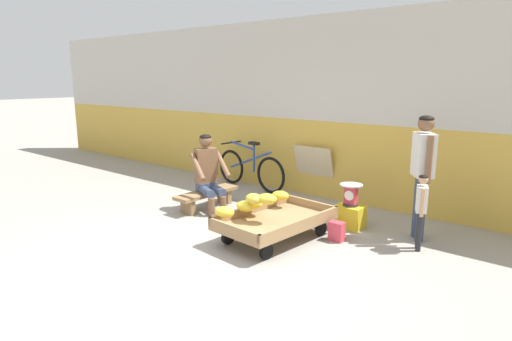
% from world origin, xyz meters
% --- Properties ---
extents(ground_plane, '(80.00, 80.00, 0.00)m').
position_xyz_m(ground_plane, '(0.00, 0.00, 0.00)').
color(ground_plane, gray).
extents(back_wall, '(16.00, 0.30, 2.93)m').
position_xyz_m(back_wall, '(0.00, 3.13, 1.46)').
color(back_wall, gold).
rests_on(back_wall, ground).
extents(banana_cart, '(0.97, 1.51, 0.36)m').
position_xyz_m(banana_cart, '(0.46, 0.94, 0.24)').
color(banana_cart, '#99754C').
rests_on(banana_cart, ground).
extents(banana_pile, '(0.61, 1.22, 0.26)m').
position_xyz_m(banana_pile, '(0.23, 0.81, 0.47)').
color(banana_pile, gold).
rests_on(banana_pile, banana_cart).
extents(low_bench, '(0.31, 1.10, 0.27)m').
position_xyz_m(low_bench, '(-1.15, 1.34, 0.20)').
color(low_bench, olive).
rests_on(low_bench, ground).
extents(vendor_seated, '(0.74, 0.62, 1.14)m').
position_xyz_m(vendor_seated, '(-1.07, 1.30, 0.57)').
color(vendor_seated, brown).
rests_on(vendor_seated, ground).
extents(plastic_crate, '(0.36, 0.28, 0.30)m').
position_xyz_m(plastic_crate, '(0.95, 1.94, 0.15)').
color(plastic_crate, gold).
rests_on(plastic_crate, ground).
extents(weighing_scale, '(0.30, 0.30, 0.29)m').
position_xyz_m(weighing_scale, '(0.95, 1.94, 0.45)').
color(weighing_scale, '#28282D').
rests_on(weighing_scale, plastic_crate).
extents(bicycle_near_left, '(1.66, 0.48, 0.86)m').
position_xyz_m(bicycle_near_left, '(-1.44, 2.70, 0.35)').
color(bicycle_near_left, black).
rests_on(bicycle_near_left, ground).
extents(sign_board, '(0.70, 0.31, 0.86)m').
position_xyz_m(sign_board, '(-0.25, 2.97, 0.43)').
color(sign_board, '#C6B289').
rests_on(sign_board, ground).
extents(customer_adult, '(0.35, 0.41, 1.53)m').
position_xyz_m(customer_adult, '(1.79, 2.08, 0.95)').
color(customer_adult, '#38425B').
rests_on(customer_adult, ground).
extents(customer_child, '(0.18, 0.27, 0.89)m').
position_xyz_m(customer_child, '(1.92, 1.74, 0.55)').
color(customer_child, '#232328').
rests_on(customer_child, ground).
extents(shopping_bag, '(0.18, 0.12, 0.24)m').
position_xyz_m(shopping_bag, '(1.05, 1.39, 0.12)').
color(shopping_bag, '#D13D4C').
rests_on(shopping_bag, ground).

